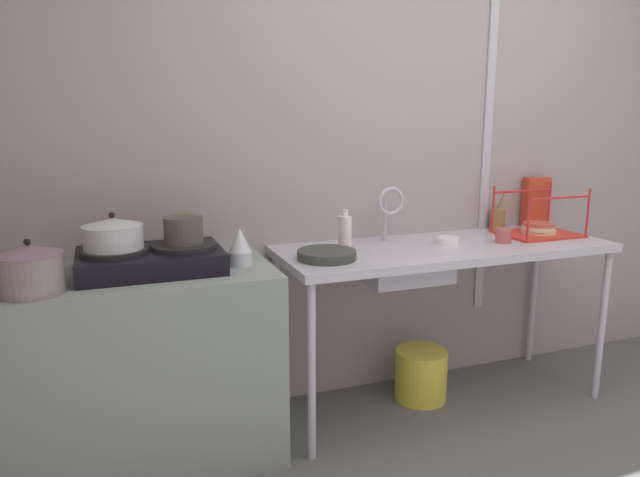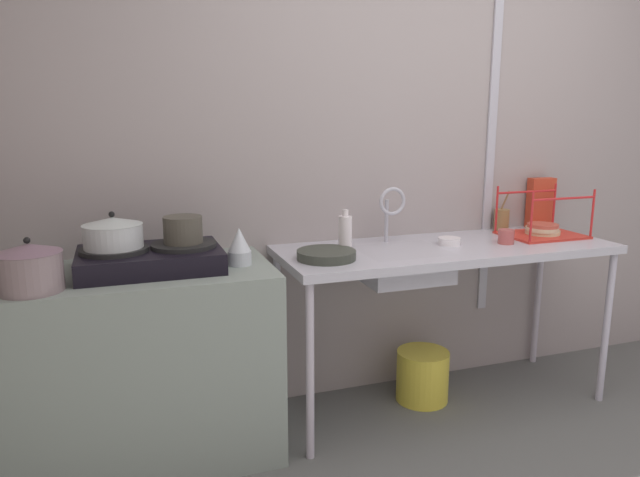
{
  "view_description": "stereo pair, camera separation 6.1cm",
  "coord_description": "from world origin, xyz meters",
  "px_view_note": "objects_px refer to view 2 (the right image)",
  "views": [
    {
      "loc": [
        -1.61,
        -1.13,
        1.46
      ],
      "look_at": [
        -0.7,
        1.28,
        0.91
      ],
      "focal_mm": 32.67,
      "sensor_mm": 36.0,
      "label": 1
    },
    {
      "loc": [
        -1.55,
        -1.15,
        1.46
      ],
      "look_at": [
        -0.7,
        1.28,
        0.91
      ],
      "focal_mm": 32.67,
      "sensor_mm": 36.0,
      "label": 2
    }
  ],
  "objects_px": {
    "stove": "(150,258)",
    "small_bowl_on_drainboard": "(449,241)",
    "pot_beside_stove": "(30,268)",
    "utensil_jar": "(501,220)",
    "percolator": "(239,247)",
    "sink_basin": "(401,265)",
    "bottle_by_sink": "(345,234)",
    "faucet": "(391,205)",
    "frying_pan": "(326,255)",
    "pot_on_left_burner": "(113,232)",
    "pot_on_right_burner": "(183,230)",
    "dish_rack": "(542,230)",
    "cup_by_rack": "(506,237)",
    "cereal_box": "(540,203)",
    "bucket_on_floor": "(422,376)"
  },
  "relations": [
    {
      "from": "faucet",
      "to": "frying_pan",
      "type": "bearing_deg",
      "value": -154.15
    },
    {
      "from": "faucet",
      "to": "cereal_box",
      "type": "relative_size",
      "value": 1.01
    },
    {
      "from": "bucket_on_floor",
      "to": "sink_basin",
      "type": "bearing_deg",
      "value": -157.26
    },
    {
      "from": "sink_basin",
      "to": "bucket_on_floor",
      "type": "xyz_separation_m",
      "value": [
        0.18,
        0.08,
        -0.63
      ]
    },
    {
      "from": "pot_beside_stove",
      "to": "bottle_by_sink",
      "type": "height_order",
      "value": "bottle_by_sink"
    },
    {
      "from": "bucket_on_floor",
      "to": "stove",
      "type": "bearing_deg",
      "value": -177.77
    },
    {
      "from": "stove",
      "to": "utensil_jar",
      "type": "relative_size",
      "value": 2.56
    },
    {
      "from": "stove",
      "to": "small_bowl_on_drainboard",
      "type": "relative_size",
      "value": 5.24
    },
    {
      "from": "stove",
      "to": "pot_beside_stove",
      "type": "height_order",
      "value": "pot_beside_stove"
    },
    {
      "from": "stove",
      "to": "sink_basin",
      "type": "xyz_separation_m",
      "value": [
        1.15,
        -0.02,
        -0.12
      ]
    },
    {
      "from": "stove",
      "to": "frying_pan",
      "type": "height_order",
      "value": "stove"
    },
    {
      "from": "percolator",
      "to": "bottle_by_sink",
      "type": "relative_size",
      "value": 0.79
    },
    {
      "from": "stove",
      "to": "cup_by_rack",
      "type": "relative_size",
      "value": 7.24
    },
    {
      "from": "bottle_by_sink",
      "to": "utensil_jar",
      "type": "distance_m",
      "value": 1.04
    },
    {
      "from": "bottle_by_sink",
      "to": "utensil_jar",
      "type": "relative_size",
      "value": 0.91
    },
    {
      "from": "pot_on_left_burner",
      "to": "sink_basin",
      "type": "xyz_separation_m",
      "value": [
        1.28,
        -0.02,
        -0.24
      ]
    },
    {
      "from": "pot_on_right_burner",
      "to": "small_bowl_on_drainboard",
      "type": "xyz_separation_m",
      "value": [
        1.29,
        0.01,
        -0.14
      ]
    },
    {
      "from": "dish_rack",
      "to": "cup_by_rack",
      "type": "distance_m",
      "value": 0.31
    },
    {
      "from": "pot_beside_stove",
      "to": "sink_basin",
      "type": "height_order",
      "value": "pot_beside_stove"
    },
    {
      "from": "faucet",
      "to": "stove",
      "type": "bearing_deg",
      "value": -173.6
    },
    {
      "from": "pot_on_left_burner",
      "to": "faucet",
      "type": "height_order",
      "value": "faucet"
    },
    {
      "from": "sink_basin",
      "to": "cup_by_rack",
      "type": "relative_size",
      "value": 5.11
    },
    {
      "from": "sink_basin",
      "to": "bottle_by_sink",
      "type": "relative_size",
      "value": 1.99
    },
    {
      "from": "pot_on_right_burner",
      "to": "dish_rack",
      "type": "bearing_deg",
      "value": 0.91
    },
    {
      "from": "stove",
      "to": "pot_beside_stove",
      "type": "relative_size",
      "value": 2.47
    },
    {
      "from": "pot_beside_stove",
      "to": "pot_on_right_burner",
      "type": "bearing_deg",
      "value": 17.14
    },
    {
      "from": "cereal_box",
      "to": "pot_on_left_burner",
      "type": "bearing_deg",
      "value": -168.69
    },
    {
      "from": "bottle_by_sink",
      "to": "pot_on_right_burner",
      "type": "bearing_deg",
      "value": -178.54
    },
    {
      "from": "sink_basin",
      "to": "bucket_on_floor",
      "type": "relative_size",
      "value": 1.5
    },
    {
      "from": "dish_rack",
      "to": "bottle_by_sink",
      "type": "relative_size",
      "value": 1.96
    },
    {
      "from": "frying_pan",
      "to": "bottle_by_sink",
      "type": "distance_m",
      "value": 0.17
    },
    {
      "from": "bucket_on_floor",
      "to": "cup_by_rack",
      "type": "bearing_deg",
      "value": -16.67
    },
    {
      "from": "stove",
      "to": "cup_by_rack",
      "type": "bearing_deg",
      "value": -2.06
    },
    {
      "from": "pot_beside_stove",
      "to": "frying_pan",
      "type": "distance_m",
      "value": 1.18
    },
    {
      "from": "frying_pan",
      "to": "utensil_jar",
      "type": "relative_size",
      "value": 1.18
    },
    {
      "from": "dish_rack",
      "to": "small_bowl_on_drainboard",
      "type": "xyz_separation_m",
      "value": [
        -0.58,
        -0.02,
        -0.02
      ]
    },
    {
      "from": "pot_beside_stove",
      "to": "bucket_on_floor",
      "type": "xyz_separation_m",
      "value": [
        1.75,
        0.23,
        -0.79
      ]
    },
    {
      "from": "pot_beside_stove",
      "to": "sink_basin",
      "type": "distance_m",
      "value": 1.59
    },
    {
      "from": "small_bowl_on_drainboard",
      "to": "cereal_box",
      "type": "xyz_separation_m",
      "value": [
        0.73,
        0.24,
        0.12
      ]
    },
    {
      "from": "frying_pan",
      "to": "dish_rack",
      "type": "relative_size",
      "value": 0.66
    },
    {
      "from": "small_bowl_on_drainboard",
      "to": "bottle_by_sink",
      "type": "bearing_deg",
      "value": 178.88
    },
    {
      "from": "pot_on_left_burner",
      "to": "faucet",
      "type": "xyz_separation_m",
      "value": [
        1.3,
        0.13,
        0.03
      ]
    },
    {
      "from": "stove",
      "to": "bottle_by_sink",
      "type": "relative_size",
      "value": 2.81
    },
    {
      "from": "utensil_jar",
      "to": "percolator",
      "type": "bearing_deg",
      "value": -169.62
    },
    {
      "from": "cup_by_rack",
      "to": "bucket_on_floor",
      "type": "height_order",
      "value": "cup_by_rack"
    },
    {
      "from": "faucet",
      "to": "frying_pan",
      "type": "distance_m",
      "value": 0.49
    },
    {
      "from": "dish_rack",
      "to": "small_bowl_on_drainboard",
      "type": "relative_size",
      "value": 3.66
    },
    {
      "from": "sink_basin",
      "to": "bottle_by_sink",
      "type": "xyz_separation_m",
      "value": [
        -0.27,
        0.04,
        0.16
      ]
    },
    {
      "from": "utensil_jar",
      "to": "sink_basin",
      "type": "bearing_deg",
      "value": -160.68
    },
    {
      "from": "pot_beside_stove",
      "to": "stove",
      "type": "bearing_deg",
      "value": 22.19
    }
  ]
}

